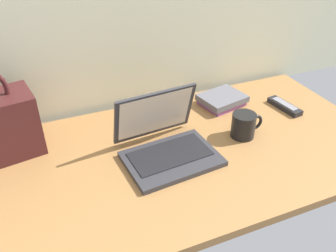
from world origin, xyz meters
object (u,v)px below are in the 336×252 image
remote_control_near (285,106)px  book_stack (222,100)px  laptop (166,143)px  coffee_mug (244,125)px

remote_control_near → book_stack: bearing=149.7°
laptop → remote_control_near: bearing=9.1°
coffee_mug → remote_control_near: bearing=20.5°
laptop → book_stack: 0.42m
coffee_mug → book_stack: (0.05, 0.23, -0.03)m
coffee_mug → book_stack: 0.24m
laptop → book_stack: (0.35, 0.23, -0.02)m
laptop → book_stack: bearing=32.6°
coffee_mug → book_stack: coffee_mug is taller
remote_control_near → book_stack: 0.26m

